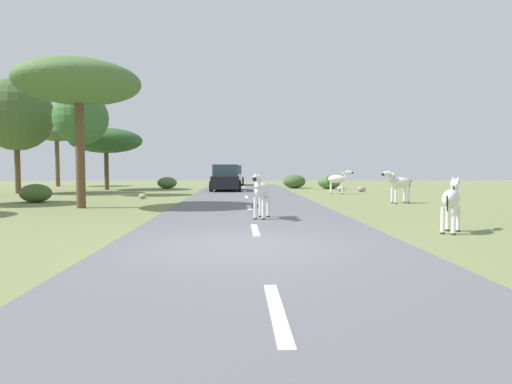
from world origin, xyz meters
TOP-DOWN VIEW (x-y plane):
  - ground_plane at (0.00, 0.00)m, footprint 90.00×90.00m
  - road at (0.30, 0.00)m, footprint 6.00×64.00m
  - lane_markings at (0.30, -1.00)m, footprint 0.16×56.00m
  - zebra_0 at (0.57, 4.37)m, footprint 0.67×1.42m
  - zebra_1 at (5.86, 17.16)m, footprint 1.56×0.57m
  - zebra_2 at (6.98, 10.31)m, footprint 1.53×0.71m
  - zebra_3 at (5.04, 1.72)m, footprint 1.01×1.26m
  - car_0 at (-0.67, 29.74)m, footprint 2.08×4.37m
  - car_1 at (-0.96, 20.46)m, footprint 2.03×4.34m
  - tree_0 at (-9.54, 22.85)m, footprint 5.05×5.05m
  - tree_1 at (-6.25, 8.60)m, footprint 4.70×4.70m
  - tree_3 at (-15.44, 28.82)m, footprint 3.49×3.49m
  - tree_6 at (-13.60, 18.51)m, footprint 4.34×4.34m
  - tree_7 at (-8.96, 16.36)m, footprint 3.01×3.01m
  - bush_0 at (4.21, 24.78)m, footprint 1.73×1.56m
  - bush_1 at (-9.32, 11.50)m, footprint 1.39×1.26m
  - bush_2 at (-5.52, 24.53)m, footprint 1.46×1.32m
  - bush_3 at (6.71, 23.71)m, footprint 1.70×1.53m
  - rock_0 at (7.98, 19.60)m, footprint 0.55×0.44m
  - rock_1 at (-4.98, 13.57)m, footprint 0.38×0.31m
  - rock_2 at (6.75, 20.19)m, footprint 0.49×0.38m

SIDE VIEW (x-z plane):
  - ground_plane at x=0.00m, z-range 0.00..0.00m
  - road at x=0.30m, z-range 0.00..0.05m
  - lane_markings at x=0.30m, z-range 0.05..0.06m
  - rock_1 at x=-4.98m, z-range 0.00..0.25m
  - rock_2 at x=6.75m, z-range 0.00..0.35m
  - rock_0 at x=7.98m, z-range 0.00..0.36m
  - bush_1 at x=-9.32m, z-range 0.00..0.84m
  - bush_2 at x=-5.52m, z-range 0.00..0.88m
  - bush_3 at x=6.71m, z-range 0.00..1.02m
  - bush_0 at x=4.21m, z-range 0.00..1.04m
  - zebra_3 at x=5.04m, z-range 0.13..1.49m
  - car_0 at x=-0.67m, z-range -0.02..1.72m
  - car_1 at x=-0.96m, z-range -0.02..1.72m
  - zebra_0 at x=0.57m, z-range 0.18..1.57m
  - zebra_1 at x=5.86m, z-range 0.14..1.62m
  - zebra_2 at x=6.98m, z-range 0.14..1.62m
  - tree_0 at x=-9.54m, z-range 1.30..5.70m
  - tree_7 at x=-8.96m, z-range 1.40..7.27m
  - tree_3 at x=-15.44m, z-range 1.84..6.89m
  - tree_6 at x=-13.60m, z-range 1.30..8.25m
  - tree_1 at x=-6.25m, z-range 1.98..7.66m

